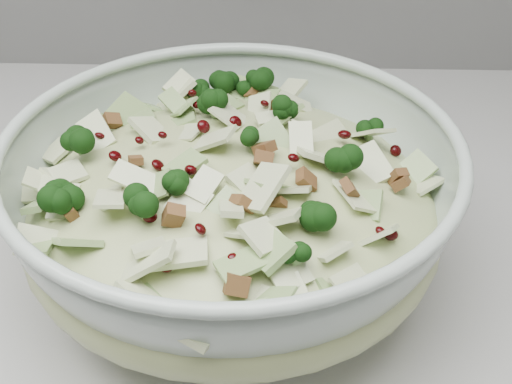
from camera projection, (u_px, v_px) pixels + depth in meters
mixing_bowl at (233, 213)px, 0.51m from camera, size 0.36×0.36×0.13m
salad at (232, 189)px, 0.50m from camera, size 0.36×0.36×0.13m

